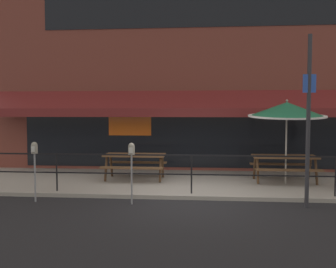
% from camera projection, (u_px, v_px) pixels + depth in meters
% --- Properties ---
extents(ground_plane, '(120.00, 120.00, 0.00)m').
position_uv_depth(ground_plane, '(191.00, 200.00, 9.00)').
color(ground_plane, black).
extents(patio_deck, '(15.00, 4.00, 0.10)m').
position_uv_depth(patio_deck, '(193.00, 182.00, 10.99)').
color(patio_deck, '#9E998E').
rests_on(patio_deck, ground).
extents(restaurant_building, '(15.00, 1.60, 8.11)m').
position_uv_depth(restaurant_building, '(195.00, 57.00, 12.97)').
color(restaurant_building, brown).
rests_on(restaurant_building, ground).
extents(patio_railing, '(13.84, 0.04, 0.97)m').
position_uv_depth(patio_railing, '(192.00, 165.00, 9.26)').
color(patio_railing, black).
rests_on(patio_railing, patio_deck).
extents(picnic_table_left, '(1.80, 1.42, 0.76)m').
position_uv_depth(picnic_table_left, '(135.00, 159.00, 11.16)').
color(picnic_table_left, brown).
rests_on(picnic_table_left, patio_deck).
extents(picnic_table_centre, '(1.80, 1.42, 0.76)m').
position_uv_depth(picnic_table_centre, '(284.00, 161.00, 10.76)').
color(picnic_table_centre, brown).
rests_on(picnic_table_centre, patio_deck).
extents(patio_umbrella_centre, '(2.14, 2.14, 2.38)m').
position_uv_depth(patio_umbrella_centre, '(287.00, 110.00, 10.50)').
color(patio_umbrella_centre, '#B7B2A8').
rests_on(patio_umbrella_centre, patio_deck).
extents(parking_meter_near, '(0.15, 0.16, 1.42)m').
position_uv_depth(parking_meter_near, '(34.00, 154.00, 8.78)').
color(parking_meter_near, gray).
rests_on(parking_meter_near, ground).
extents(parking_meter_far, '(0.15, 0.16, 1.42)m').
position_uv_depth(parking_meter_far, '(131.00, 155.00, 8.54)').
color(parking_meter_far, gray).
rests_on(parking_meter_far, ground).
extents(street_sign_pole, '(0.28, 0.09, 3.81)m').
position_uv_depth(street_sign_pole, '(308.00, 119.00, 8.21)').
color(street_sign_pole, '#2D2D33').
rests_on(street_sign_pole, ground).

